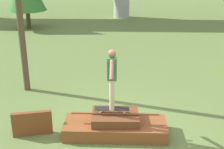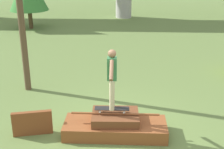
% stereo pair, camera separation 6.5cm
% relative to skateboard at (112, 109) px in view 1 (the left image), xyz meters
% --- Properties ---
extents(ground_plane, '(80.00, 80.00, 0.00)m').
position_rel_skateboard_xyz_m(ground_plane, '(0.08, -0.07, -0.67)').
color(ground_plane, olive).
extents(scrap_pile, '(2.51, 0.98, 0.60)m').
position_rel_skateboard_xyz_m(scrap_pile, '(0.08, -0.05, -0.45)').
color(scrap_pile, brown).
rests_on(scrap_pile, ground_plane).
extents(scrap_plank_loose, '(0.96, 0.33, 0.62)m').
position_rel_skateboard_xyz_m(scrap_plank_loose, '(-1.94, -0.16, -0.36)').
color(scrap_plank_loose, brown).
rests_on(scrap_plank_loose, ground_plane).
extents(skateboard, '(0.84, 0.21, 0.09)m').
position_rel_skateboard_xyz_m(skateboard, '(0.00, 0.00, 0.00)').
color(skateboard, black).
rests_on(skateboard, scrap_pile).
extents(skater, '(0.22, 1.12, 1.48)m').
position_rel_skateboard_xyz_m(skater, '(0.00, 0.00, 0.86)').
color(skater, '#C6B78E').
rests_on(skater, skateboard).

